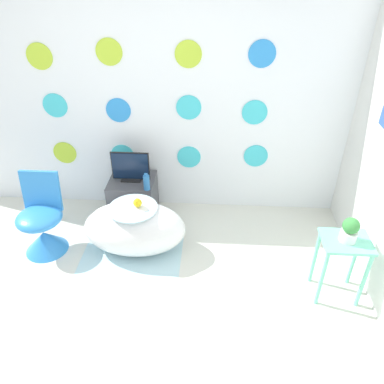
# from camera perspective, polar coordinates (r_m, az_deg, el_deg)

# --- Properties ---
(ground_plane) EXTENTS (12.00, 12.00, 0.00)m
(ground_plane) POSITION_cam_1_polar(r_m,az_deg,el_deg) (3.09, -9.87, -20.59)
(ground_plane) COLOR silver
(wall_back_dotted) EXTENTS (4.91, 0.05, 2.60)m
(wall_back_dotted) POSITION_cam_1_polar(r_m,az_deg,el_deg) (3.79, -6.05, 14.96)
(wall_back_dotted) COLOR white
(wall_back_dotted) RESTS_ON ground_plane
(rug) EXTENTS (0.95, 0.86, 0.01)m
(rug) POSITION_cam_1_polar(r_m,az_deg,el_deg) (3.71, -9.00, -9.04)
(rug) COLOR silver
(rug) RESTS_ON ground_plane
(bathtub) EXTENTS (0.96, 0.55, 0.51)m
(bathtub) POSITION_cam_1_polar(r_m,az_deg,el_deg) (3.58, -8.70, -5.48)
(bathtub) COLOR white
(bathtub) RESTS_ON ground_plane
(rubber_duck) EXTENTS (0.08, 0.09, 0.09)m
(rubber_duck) POSITION_cam_1_polar(r_m,az_deg,el_deg) (3.39, -8.32, -1.59)
(rubber_duck) COLOR yellow
(rubber_duck) RESTS_ON bathtub
(chair) EXTENTS (0.42, 0.42, 0.78)m
(chair) POSITION_cam_1_polar(r_m,az_deg,el_deg) (3.82, -21.80, -5.11)
(chair) COLOR #338CE0
(chair) RESTS_ON ground_plane
(tv_cabinet) EXTENTS (0.47, 0.43, 0.45)m
(tv_cabinet) POSITION_cam_1_polar(r_m,az_deg,el_deg) (4.07, -8.90, -0.83)
(tv_cabinet) COLOR #4C4C51
(tv_cabinet) RESTS_ON ground_plane
(tv) EXTENTS (0.39, 0.12, 0.32)m
(tv) POSITION_cam_1_polar(r_m,az_deg,el_deg) (3.88, -9.35, 3.65)
(tv) COLOR black
(tv) RESTS_ON tv_cabinet
(vase) EXTENTS (0.06, 0.06, 0.18)m
(vase) POSITION_cam_1_polar(r_m,az_deg,el_deg) (3.73, -6.95, 1.48)
(vase) COLOR #2D72B7
(vase) RESTS_ON tv_cabinet
(side_table) EXTENTS (0.38, 0.30, 0.58)m
(side_table) POSITION_cam_1_polar(r_m,az_deg,el_deg) (3.23, 21.98, -8.78)
(side_table) COLOR #72D8B7
(side_table) RESTS_ON ground_plane
(potted_plant_left) EXTENTS (0.13, 0.13, 0.21)m
(potted_plant_left) POSITION_cam_1_polar(r_m,az_deg,el_deg) (3.09, 22.92, -5.36)
(potted_plant_left) COLOR white
(potted_plant_left) RESTS_ON side_table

